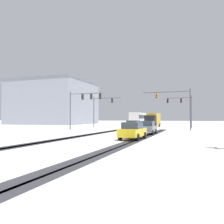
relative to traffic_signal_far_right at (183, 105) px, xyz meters
name	(u,v)px	position (x,y,z in m)	size (l,w,h in m)	color
wheel_track_left_lane	(79,137)	(-9.44, -26.99, -4.59)	(1.12, 37.17, 0.01)	#38383D
wheel_track_right_lane	(137,138)	(-3.05, -26.99, -4.59)	(0.84, 37.17, 0.01)	#38383D
wheel_track_center	(143,139)	(-2.45, -26.99, -4.59)	(0.71, 37.17, 0.01)	#38383D
wheel_track_oncoming	(75,137)	(-9.90, -26.99, -4.59)	(1.15, 37.17, 0.01)	#38383D
sidewalk_kerb_right	(205,142)	(3.09, -28.67, -4.54)	(4.00, 37.17, 0.12)	white
traffic_signal_far_right	(183,105)	(0.00, 0.00, 0.00)	(5.00, 0.56, 6.50)	#47474C
traffic_signal_near_left	(83,101)	(-15.53, -14.06, 0.19)	(5.92, 0.40, 6.50)	#47474C
traffic_signal_near_right	(176,102)	(-0.41, -12.06, -0.09)	(7.38, 0.38, 6.50)	#47474C
traffic_signal_far_left	(101,106)	(-16.18, -4.21, -0.16)	(6.15, 0.62, 6.50)	#47474C
car_dark_green_lead	(133,126)	(-6.46, -15.20, -3.78)	(1.99, 4.18, 1.62)	#194C2D
car_grey_second	(147,128)	(-3.23, -20.85, -3.78)	(1.86, 4.11, 1.62)	slate
car_yellow_cab_third	(133,131)	(-3.19, -28.29, -3.78)	(1.96, 4.17, 1.62)	yellow
bus_oncoming	(139,118)	(-11.81, 12.14, -2.61)	(2.85, 11.05, 3.38)	silver
box_truck_delivery	(153,120)	(-6.29, 1.56, -2.96)	(2.43, 7.45, 3.02)	black
office_building_far_left_block	(54,103)	(-40.71, 15.57, 2.27)	(23.05, 21.08, 13.72)	#9399A3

